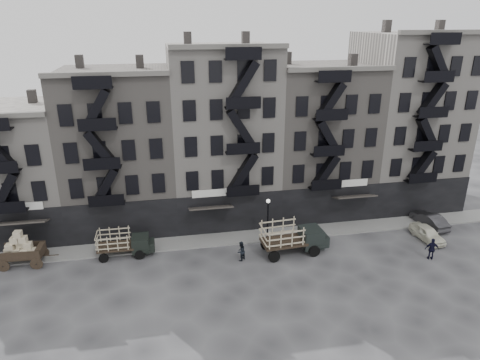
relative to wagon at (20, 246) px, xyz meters
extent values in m
plane|color=#38383A|center=(18.10, -2.59, -1.74)|extent=(140.00, 140.00, 0.00)
cube|color=slate|center=(18.10, 1.16, -1.67)|extent=(55.00, 2.50, 0.15)
cube|color=#ACA69E|center=(-1.90, 7.41, 4.26)|extent=(10.00, 10.00, 12.00)
cube|color=black|center=(-1.90, 2.46, 0.26)|extent=(10.00, 0.35, 4.00)
cube|color=#4C4744|center=(0.60, 7.41, 10.86)|extent=(0.70, 0.70, 1.20)
cube|color=slate|center=(8.10, 7.41, 5.76)|extent=(10.00, 10.00, 15.00)
cube|color=black|center=(8.10, 2.46, 0.26)|extent=(10.00, 0.35, 4.00)
cube|color=#595651|center=(8.10, 2.26, 13.46)|extent=(10.00, 0.50, 0.40)
cube|color=#4C4744|center=(5.10, 7.41, 13.86)|extent=(0.70, 0.70, 1.20)
cube|color=#4C4744|center=(10.60, 7.41, 13.86)|extent=(0.70, 0.70, 1.20)
cube|color=#ACA69E|center=(18.10, 7.41, 6.76)|extent=(10.00, 10.00, 17.00)
cube|color=black|center=(18.10, 2.46, 0.26)|extent=(10.00, 0.35, 4.00)
cube|color=#595651|center=(18.10, 2.26, 15.46)|extent=(10.00, 0.50, 0.40)
cube|color=#4C4744|center=(15.10, 7.41, 15.86)|extent=(0.70, 0.70, 1.20)
cube|color=#4C4744|center=(20.60, 7.41, 15.86)|extent=(0.70, 0.70, 1.20)
cube|color=slate|center=(28.10, 7.41, 5.76)|extent=(10.00, 10.00, 15.00)
cube|color=black|center=(28.10, 2.46, 0.26)|extent=(10.00, 0.35, 4.00)
cube|color=#595651|center=(28.10, 2.26, 13.46)|extent=(10.00, 0.50, 0.40)
cube|color=#4C4744|center=(25.10, 7.41, 13.86)|extent=(0.70, 0.70, 1.20)
cube|color=#4C4744|center=(30.60, 7.41, 13.86)|extent=(0.70, 0.70, 1.20)
cube|color=#ACA69E|center=(38.10, 7.41, 7.26)|extent=(10.00, 10.00, 18.00)
cube|color=black|center=(38.10, 2.46, 0.26)|extent=(10.00, 0.35, 4.00)
cube|color=#595651|center=(38.10, 2.26, 16.46)|extent=(10.00, 0.50, 0.40)
cube|color=#4C4744|center=(35.10, 7.41, 16.86)|extent=(0.70, 0.70, 1.20)
cube|color=#4C4744|center=(40.60, 7.41, 16.86)|extent=(0.70, 0.70, 1.20)
cylinder|color=black|center=(21.10, 0.01, 0.26)|extent=(0.14, 0.14, 4.00)
sphere|color=silver|center=(21.10, 0.01, 2.36)|extent=(0.36, 0.36, 0.36)
cube|color=black|center=(0.10, 0.01, -0.82)|extent=(3.41, 1.93, 0.18)
cylinder|color=black|center=(-1.24, -0.85, -1.23)|extent=(1.02, 0.15, 1.02)
cylinder|color=black|center=(-1.14, 1.00, -1.23)|extent=(1.02, 0.15, 1.02)
cylinder|color=black|center=(1.34, -0.99, -1.23)|extent=(1.02, 0.15, 1.02)
cylinder|color=black|center=(1.44, 0.86, -1.23)|extent=(1.02, 0.15, 1.02)
cube|color=black|center=(1.58, -0.07, -0.45)|extent=(0.54, 1.50, 0.74)
cube|color=black|center=(7.65, -0.04, -0.79)|extent=(3.08, 1.84, 0.16)
cube|color=black|center=(9.72, -0.06, -0.70)|extent=(1.46, 1.64, 1.35)
cube|color=black|center=(10.53, -0.07, -0.97)|extent=(0.74, 1.36, 0.81)
cylinder|color=black|center=(9.62, -0.96, -1.33)|extent=(0.81, 0.21, 0.81)
cylinder|color=black|center=(9.64, 0.84, -1.33)|extent=(0.81, 0.21, 0.81)
cylinder|color=black|center=(6.65, -0.93, -1.33)|extent=(0.81, 0.21, 0.81)
cylinder|color=black|center=(6.67, 0.87, -1.33)|extent=(0.81, 0.21, 0.81)
cube|color=black|center=(21.96, -2.33, -0.58)|extent=(3.92, 2.48, 0.20)
cube|color=black|center=(24.50, -2.15, -0.46)|extent=(1.91, 2.12, 1.66)
cube|color=black|center=(25.50, -2.08, -0.80)|extent=(1.00, 1.72, 1.00)
cylinder|color=black|center=(24.47, -3.27, -1.24)|extent=(1.01, 0.31, 1.00)
cylinder|color=black|center=(24.31, -1.05, -1.24)|extent=(1.01, 0.31, 1.00)
cylinder|color=black|center=(20.82, -3.52, -1.24)|extent=(1.01, 0.31, 1.00)
cylinder|color=black|center=(20.66, -1.31, -1.24)|extent=(1.01, 0.31, 1.00)
imported|color=beige|center=(35.83, -2.39, -1.08)|extent=(1.89, 4.00, 1.32)
imported|color=#272629|center=(37.60, 0.01, -1.03)|extent=(1.90, 4.44, 1.42)
imported|color=black|center=(18.10, -2.72, -0.86)|extent=(1.08, 1.07, 1.76)
imported|color=black|center=(34.14, -5.55, -0.76)|extent=(1.24, 0.81, 1.96)
camera|label=1|loc=(12.16, -33.84, 17.69)|focal=32.00mm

